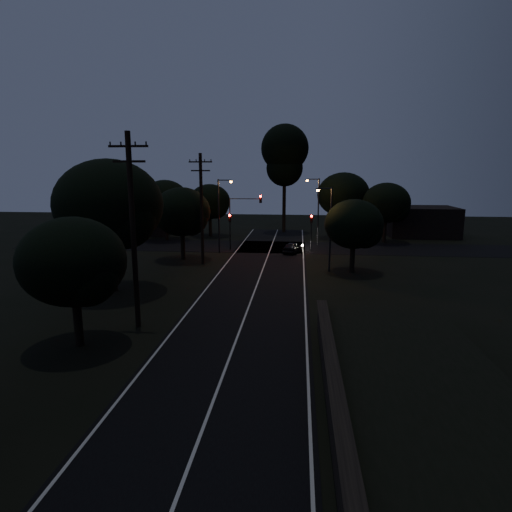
{
  "coord_description": "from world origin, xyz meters",
  "views": [
    {
      "loc": [
        3.22,
        -7.85,
        8.92
      ],
      "look_at": [
        0.0,
        24.0,
        2.5
      ],
      "focal_mm": 30.0,
      "sensor_mm": 36.0,
      "label": 1
    }
  ],
  "objects_px": {
    "utility_pole_mid": "(133,229)",
    "tall_pine": "(285,155)",
    "utility_pole_far": "(202,207)",
    "signal_right": "(311,226)",
    "streetlight_a": "(220,211)",
    "streetlight_b": "(317,207)",
    "signal_mast": "(245,212)",
    "car": "(293,247)",
    "streetlight_c": "(329,223)",
    "signal_left": "(230,225)"
  },
  "relations": [
    {
      "from": "utility_pole_mid",
      "to": "tall_pine",
      "type": "height_order",
      "value": "tall_pine"
    },
    {
      "from": "utility_pole_far",
      "to": "signal_right",
      "type": "height_order",
      "value": "utility_pole_far"
    },
    {
      "from": "streetlight_a",
      "to": "streetlight_b",
      "type": "relative_size",
      "value": 1.0
    },
    {
      "from": "signal_right",
      "to": "streetlight_b",
      "type": "relative_size",
      "value": 0.51
    },
    {
      "from": "tall_pine",
      "to": "signal_right",
      "type": "distance_m",
      "value": 17.52
    },
    {
      "from": "signal_mast",
      "to": "car",
      "type": "height_order",
      "value": "signal_mast"
    },
    {
      "from": "utility_pole_mid",
      "to": "signal_right",
      "type": "distance_m",
      "value": 27.3
    },
    {
      "from": "tall_pine",
      "to": "streetlight_c",
      "type": "relative_size",
      "value": 2.06
    },
    {
      "from": "signal_left",
      "to": "streetlight_b",
      "type": "distance_m",
      "value": 10.84
    },
    {
      "from": "utility_pole_far",
      "to": "signal_mast",
      "type": "distance_m",
      "value": 8.64
    },
    {
      "from": "utility_pole_far",
      "to": "car",
      "type": "height_order",
      "value": "utility_pole_far"
    },
    {
      "from": "streetlight_c",
      "to": "signal_right",
      "type": "bearing_deg",
      "value": 97.02
    },
    {
      "from": "utility_pole_mid",
      "to": "utility_pole_far",
      "type": "distance_m",
      "value": 17.0
    },
    {
      "from": "tall_pine",
      "to": "car",
      "type": "bearing_deg",
      "value": -84.51
    },
    {
      "from": "signal_right",
      "to": "utility_pole_mid",
      "type": "bearing_deg",
      "value": -112.99
    },
    {
      "from": "car",
      "to": "streetlight_c",
      "type": "bearing_deg",
      "value": 128.52
    },
    {
      "from": "signal_left",
      "to": "streetlight_b",
      "type": "bearing_deg",
      "value": 22.05
    },
    {
      "from": "signal_left",
      "to": "utility_pole_far",
      "type": "bearing_deg",
      "value": -99.94
    },
    {
      "from": "streetlight_c",
      "to": "utility_pole_far",
      "type": "bearing_deg",
      "value": 170.4
    },
    {
      "from": "signal_left",
      "to": "signal_right",
      "type": "height_order",
      "value": "same"
    },
    {
      "from": "tall_pine",
      "to": "signal_mast",
      "type": "xyz_separation_m",
      "value": [
        -3.91,
        -15.01,
        -6.78
      ]
    },
    {
      "from": "utility_pole_mid",
      "to": "signal_right",
      "type": "relative_size",
      "value": 2.68
    },
    {
      "from": "utility_pole_far",
      "to": "tall_pine",
      "type": "xyz_separation_m",
      "value": [
        7.0,
        23.0,
        5.64
      ]
    },
    {
      "from": "signal_left",
      "to": "utility_pole_mid",
      "type": "bearing_deg",
      "value": -93.21
    },
    {
      "from": "streetlight_a",
      "to": "streetlight_b",
      "type": "height_order",
      "value": "same"
    },
    {
      "from": "signal_right",
      "to": "streetlight_c",
      "type": "xyz_separation_m",
      "value": [
        1.23,
        -9.99,
        1.51
      ]
    },
    {
      "from": "tall_pine",
      "to": "signal_left",
      "type": "relative_size",
      "value": 3.76
    },
    {
      "from": "utility_pole_mid",
      "to": "streetlight_a",
      "type": "distance_m",
      "value": 23.04
    },
    {
      "from": "utility_pole_far",
      "to": "signal_right",
      "type": "relative_size",
      "value": 2.56
    },
    {
      "from": "utility_pole_mid",
      "to": "streetlight_b",
      "type": "height_order",
      "value": "utility_pole_mid"
    },
    {
      "from": "streetlight_b",
      "to": "utility_pole_far",
      "type": "bearing_deg",
      "value": -133.3
    },
    {
      "from": "signal_left",
      "to": "car",
      "type": "height_order",
      "value": "signal_left"
    },
    {
      "from": "utility_pole_mid",
      "to": "streetlight_c",
      "type": "bearing_deg",
      "value": 51.74
    },
    {
      "from": "tall_pine",
      "to": "streetlight_b",
      "type": "height_order",
      "value": "tall_pine"
    },
    {
      "from": "streetlight_b",
      "to": "streetlight_c",
      "type": "distance_m",
      "value": 14.01
    },
    {
      "from": "car",
      "to": "signal_mast",
      "type": "bearing_deg",
      "value": 3.18
    },
    {
      "from": "streetlight_b",
      "to": "car",
      "type": "distance_m",
      "value": 7.3
    },
    {
      "from": "signal_left",
      "to": "streetlight_c",
      "type": "bearing_deg",
      "value": -43.76
    },
    {
      "from": "signal_left",
      "to": "signal_mast",
      "type": "distance_m",
      "value": 2.26
    },
    {
      "from": "utility_pole_mid",
      "to": "utility_pole_far",
      "type": "xyz_separation_m",
      "value": [
        0.0,
        17.0,
        -0.25
      ]
    },
    {
      "from": "signal_mast",
      "to": "streetlight_b",
      "type": "relative_size",
      "value": 0.78
    },
    {
      "from": "signal_right",
      "to": "car",
      "type": "xyz_separation_m",
      "value": [
        -2.02,
        -1.42,
        -2.23
      ]
    },
    {
      "from": "tall_pine",
      "to": "streetlight_c",
      "type": "distance_m",
      "value": 26.35
    },
    {
      "from": "streetlight_a",
      "to": "streetlight_b",
      "type": "xyz_separation_m",
      "value": [
        10.61,
        6.0,
        0.0
      ]
    },
    {
      "from": "streetlight_b",
      "to": "car",
      "type": "height_order",
      "value": "streetlight_b"
    },
    {
      "from": "signal_mast",
      "to": "streetlight_a",
      "type": "relative_size",
      "value": 0.78
    },
    {
      "from": "utility_pole_far",
      "to": "signal_mast",
      "type": "height_order",
      "value": "utility_pole_far"
    },
    {
      "from": "utility_pole_mid",
      "to": "streetlight_c",
      "type": "height_order",
      "value": "utility_pole_mid"
    },
    {
      "from": "streetlight_c",
      "to": "car",
      "type": "height_order",
      "value": "streetlight_c"
    },
    {
      "from": "utility_pole_far",
      "to": "signal_left",
      "type": "bearing_deg",
      "value": 80.06
    }
  ]
}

